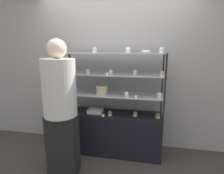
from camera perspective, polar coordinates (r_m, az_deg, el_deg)
ground_plane at (r=3.06m, az=-0.00°, el=-20.25°), size 20.00×20.00×0.00m
back_wall at (r=2.95m, az=1.30°, el=5.51°), size 8.00×0.05×2.60m
display_base at (r=2.90m, az=-0.00°, el=-14.68°), size 1.53×0.41×0.67m
display_riser_lower at (r=2.67m, az=-0.00°, el=-2.67°), size 1.53×0.41×0.31m
display_riser_middle at (r=2.61m, az=-0.00°, el=3.91°), size 1.53×0.41×0.31m
display_riser_upper at (r=2.59m, az=-0.00°, el=10.71°), size 1.53×0.41×0.31m
layer_cake_centerpiece at (r=2.66m, az=-3.39°, el=-0.92°), size 0.18×0.18×0.13m
sheet_cake_frosted at (r=2.77m, az=-5.49°, el=-7.80°), size 0.23×0.16×0.06m
cupcake_0 at (r=2.93m, az=-13.98°, el=-6.93°), size 0.06×0.06×0.08m
cupcake_1 at (r=2.65m, az=-0.70°, el=-8.59°), size 0.06×0.06×0.08m
cupcake_2 at (r=2.66m, az=7.57°, el=-8.66°), size 0.06×0.06×0.08m
cupcake_3 at (r=2.65m, az=14.72°, el=-9.05°), size 0.06×0.06×0.08m
price_tag_0 at (r=2.61m, az=-2.92°, el=-9.29°), size 0.04×0.00×0.04m
cupcake_4 at (r=2.80m, az=-14.47°, el=-1.23°), size 0.06×0.06×0.07m
cupcake_5 at (r=2.52m, az=4.77°, el=-2.36°), size 0.06×0.06×0.07m
cupcake_6 at (r=2.56m, az=15.21°, el=-2.55°), size 0.06×0.06×0.07m
price_tag_1 at (r=2.44m, az=7.80°, el=-3.23°), size 0.04×0.00×0.04m
cupcake_7 at (r=2.76m, az=-15.12°, el=5.06°), size 0.06×0.06×0.07m
cupcake_8 at (r=2.65m, az=-7.87°, el=5.08°), size 0.06×0.06×0.07m
cupcake_9 at (r=2.51m, az=-0.51°, el=4.81°), size 0.06×0.06×0.07m
cupcake_10 at (r=2.53m, az=7.56°, el=4.76°), size 0.06×0.06×0.07m
cupcake_11 at (r=2.48m, az=15.93°, el=4.26°), size 0.06×0.06×0.07m
price_tag_2 at (r=2.44m, az=-1.63°, el=4.27°), size 0.04×0.00×0.04m
cupcake_12 at (r=2.74m, az=-15.18°, el=11.54°), size 0.06×0.06×0.08m
cupcake_13 at (r=2.55m, az=-5.70°, el=11.88°), size 0.06×0.06×0.08m
cupcake_14 at (r=2.50m, az=5.23°, el=11.88°), size 0.06×0.06×0.08m
cupcake_15 at (r=2.49m, az=15.90°, el=11.48°), size 0.06×0.06×0.08m
price_tag_3 at (r=2.37m, az=5.13°, el=11.52°), size 0.04×0.00×0.04m
donut_glazed at (r=2.52m, az=10.98°, el=11.30°), size 0.12×0.12×0.04m
customer_figure at (r=2.31m, az=-16.48°, el=-5.95°), size 0.41×0.41×1.77m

